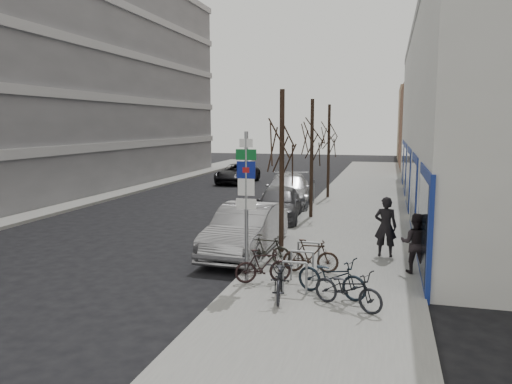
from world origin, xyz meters
The scene contains 25 objects.
ground centered at (0.00, 0.00, 0.00)m, with size 120.00×120.00×0.00m, color black.
sidewalk_east centered at (4.50, 10.00, 0.07)m, with size 5.00×70.00×0.15m, color slate.
sidewalk_west centered at (-11.00, 10.00, 0.07)m, with size 3.00×70.00×0.15m, color slate.
brick_building_far centered at (13.00, 40.00, 4.00)m, with size 12.00×14.00×8.00m, color brown.
tan_building_far centered at (13.50, 55.00, 4.50)m, with size 13.00×12.00×9.00m, color #937A5B.
highway_sign_pole centered at (2.40, -0.01, 2.46)m, with size 0.55×0.10×4.20m.
bike_rack centered at (3.80, 0.60, 0.66)m, with size 0.66×2.26×0.83m.
tree_near centered at (2.60, 3.50, 4.10)m, with size 1.80×1.80×5.50m.
tree_mid centered at (2.60, 10.00, 4.10)m, with size 1.80×1.80×5.50m.
tree_far centered at (2.60, 16.50, 4.10)m, with size 1.80×1.80×5.50m.
meter_front centered at (2.15, 3.00, 0.92)m, with size 0.10×0.08×1.27m.
meter_mid centered at (2.15, 8.50, 0.92)m, with size 0.10×0.08×1.27m.
meter_back centered at (2.15, 14.00, 0.92)m, with size 0.10×0.08×1.27m.
bike_near_left centered at (3.51, -0.87, 0.72)m, with size 0.56×1.86×1.13m, color black.
bike_near_right centered at (2.82, 0.13, 0.62)m, with size 0.46×1.55×0.94m, color black.
bike_mid_curb centered at (4.72, -0.45, 0.73)m, with size 0.57×1.90×1.16m, color black.
bike_mid_inner centered at (2.49, 1.86, 0.62)m, with size 0.46×1.55×0.94m, color black.
bike_far_curb centered at (5.18, -1.18, 0.69)m, with size 0.54×1.78×1.09m, color black.
bike_far_inner centered at (3.91, 1.40, 0.64)m, with size 0.48×1.62×0.98m, color black.
parked_car_front centered at (1.40, 3.37, 0.84)m, with size 1.78×5.11×1.68m, color #9F9EA3.
parked_car_mid centered at (1.22, 9.40, 0.80)m, with size 1.90×4.72×1.61m, color #444448.
parked_car_back centered at (0.78, 13.69, 0.84)m, with size 2.36×5.80×1.68m, color #97989C.
lane_car centered at (-4.96, 23.12, 0.71)m, with size 2.36×5.12×1.42m, color black.
pedestrian_near centered at (5.96, 3.78, 1.12)m, with size 0.71×0.47×1.95m, color black.
pedestrian_far centered at (6.80, 2.13, 1.03)m, with size 0.65×0.44×1.75m, color black.
Camera 1 is at (5.99, -12.47, 4.39)m, focal length 35.00 mm.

